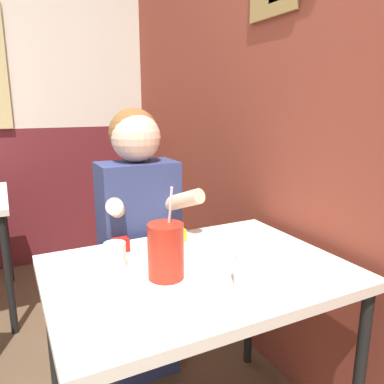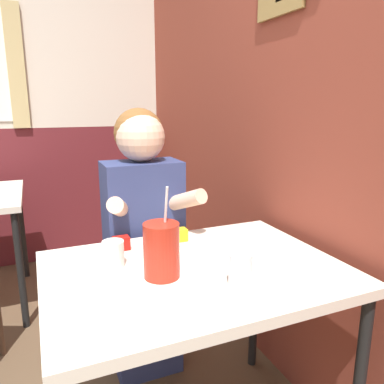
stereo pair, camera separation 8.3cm
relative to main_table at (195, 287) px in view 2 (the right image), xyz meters
name	(u,v)px [view 2 (the right image)]	position (x,y,z in m)	size (l,w,h in m)	color
brick_wall_right	(224,92)	(0.58, 0.91, 0.68)	(0.08, 4.39, 2.70)	brown
back_wall	(8,93)	(-0.60, 2.14, 0.69)	(5.28, 0.09, 2.70)	beige
main_table	(195,287)	(0.00, 0.00, 0.00)	(0.99, 0.72, 0.74)	beige
person_seated	(144,239)	(-0.04, 0.50, 0.01)	(0.42, 0.41, 1.27)	navy
cocktail_pitcher	(162,250)	(-0.13, -0.02, 0.16)	(0.11, 0.11, 0.30)	#B22819
glass_near_pitcher	(240,270)	(0.07, -0.17, 0.12)	(0.07, 0.07, 0.10)	silver
glass_center	(113,254)	(-0.25, 0.12, 0.12)	(0.07, 0.07, 0.09)	silver
condiment_ketchup	(121,243)	(-0.19, 0.26, 0.10)	(0.06, 0.04, 0.05)	#B7140F
condiment_mustard	(179,235)	(0.04, 0.26, 0.10)	(0.06, 0.04, 0.05)	yellow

